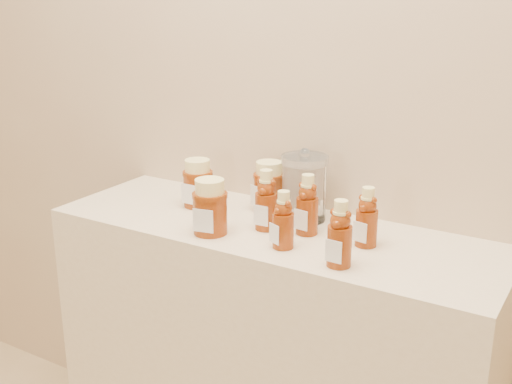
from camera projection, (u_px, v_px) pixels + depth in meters
The scene contains 11 objects.
wall_back at pixel (311, 45), 1.69m from camera, with size 3.50×0.02×2.70m, color tan.
display_table at pixel (271, 377), 1.80m from camera, with size 1.20×0.40×0.90m, color beige.
bear_bottle_back_left at pixel (266, 196), 1.63m from camera, with size 0.06×0.06×0.18m, color #6B2408, non-canonical shape.
bear_bottle_back_mid at pixel (307, 201), 1.60m from camera, with size 0.06×0.06×0.18m, color #6B2408, non-canonical shape.
bear_bottle_back_right at pixel (367, 213), 1.52m from camera, with size 0.06×0.06×0.17m, color #6B2408, non-canonical shape.
bear_bottle_front_left at pixel (283, 216), 1.51m from camera, with size 0.05×0.05×0.16m, color #6B2408, non-canonical shape.
bear_bottle_front_right at pixel (340, 229), 1.41m from camera, with size 0.06×0.06×0.17m, color #6B2408, non-canonical shape.
honey_jar_left at pixel (198, 183), 1.81m from camera, with size 0.09×0.09×0.14m, color #6B2408, non-canonical shape.
honey_jar_back at pixel (269, 186), 1.78m from camera, with size 0.09×0.09×0.14m, color #6B2408, non-canonical shape.
honey_jar_front at pixel (210, 207), 1.61m from camera, with size 0.09×0.09×0.14m, color #6B2408, non-canonical shape.
glass_canister at pixel (304, 185), 1.69m from camera, with size 0.12×0.12×0.19m, color white, non-canonical shape.
Camera 1 is at (0.77, 0.19, 1.50)m, focal length 45.00 mm.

